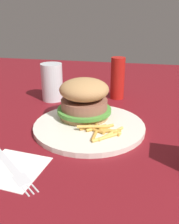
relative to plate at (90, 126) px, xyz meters
The scene contains 8 objects.
ground_plane 0.01m from the plate, 64.09° to the left, with size 1.60×1.60×0.00m, color maroon.
plate is the anchor object (origin of this frame).
sandwich 0.07m from the plate, 150.39° to the right, with size 0.14×0.14×0.10m.
fries_pile 0.05m from the plate, 41.56° to the left, with size 0.10×0.11×0.01m.
napkin 0.22m from the plate, 28.06° to the right, with size 0.11×0.11×0.00m, color white.
fork 0.22m from the plate, 27.66° to the right, with size 0.13×0.14×0.00m.
drink_glass 0.24m from the plate, 138.88° to the right, with size 0.07×0.07×0.11m.
ketchup_bottle 0.25m from the plate, 169.76° to the left, with size 0.04×0.04×0.13m, color #B21914.
Camera 1 is at (0.54, 0.10, 0.27)m, focal length 40.78 mm.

